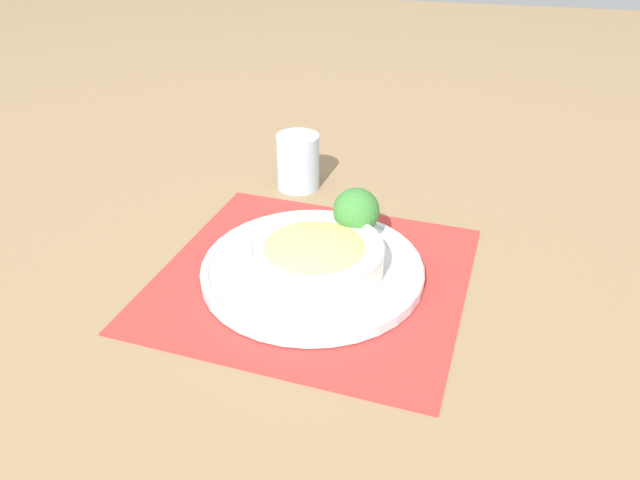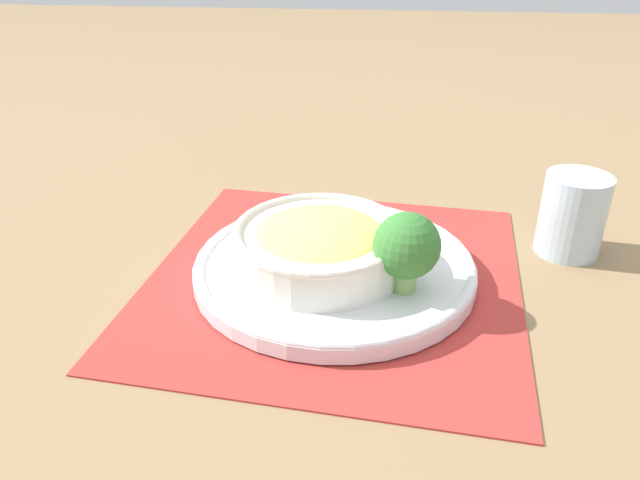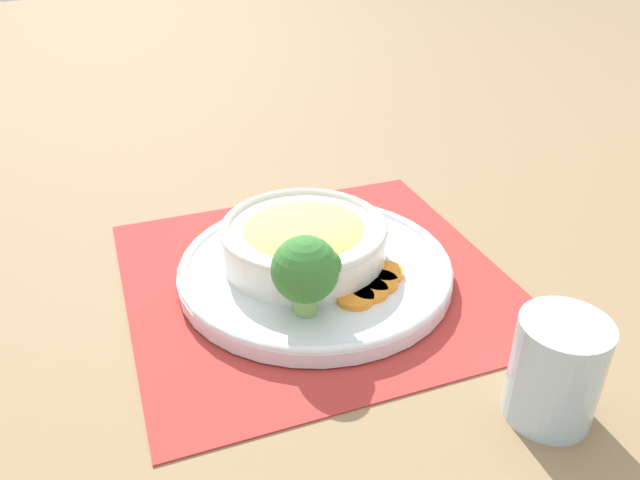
% 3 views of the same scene
% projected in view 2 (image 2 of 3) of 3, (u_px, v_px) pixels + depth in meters
% --- Properties ---
extents(ground_plane, '(4.00, 4.00, 0.00)m').
position_uv_depth(ground_plane, '(334.00, 278.00, 0.68)').
color(ground_plane, '#8C704C').
extents(placemat, '(0.45, 0.43, 0.00)m').
position_uv_depth(placemat, '(334.00, 277.00, 0.68)').
color(placemat, '#B2332D').
rests_on(placemat, ground_plane).
extents(plate, '(0.30, 0.30, 0.02)m').
position_uv_depth(plate, '(334.00, 266.00, 0.67)').
color(plate, silver).
rests_on(plate, placemat).
extents(bowl, '(0.18, 0.18, 0.05)m').
position_uv_depth(bowl, '(320.00, 243.00, 0.65)').
color(bowl, silver).
rests_on(bowl, plate).
extents(broccoli_floret, '(0.07, 0.07, 0.08)m').
position_uv_depth(broccoli_floret, '(407.00, 246.00, 0.60)').
color(broccoli_floret, '#84AD5B').
rests_on(broccoli_floret, plate).
extents(carrot_slice_near, '(0.04, 0.04, 0.01)m').
position_uv_depth(carrot_slice_near, '(408.00, 260.00, 0.67)').
color(carrot_slice_near, orange).
rests_on(carrot_slice_near, plate).
extents(carrot_slice_middle, '(0.04, 0.04, 0.01)m').
position_uv_depth(carrot_slice_middle, '(404.00, 251.00, 0.68)').
color(carrot_slice_middle, orange).
rests_on(carrot_slice_middle, plate).
extents(carrot_slice_far, '(0.04, 0.04, 0.01)m').
position_uv_depth(carrot_slice_far, '(396.00, 244.00, 0.70)').
color(carrot_slice_far, orange).
rests_on(carrot_slice_far, plate).
extents(carrot_slice_extra, '(0.04, 0.04, 0.01)m').
position_uv_depth(carrot_slice_extra, '(384.00, 237.00, 0.71)').
color(carrot_slice_extra, orange).
rests_on(carrot_slice_extra, plate).
extents(water_glass, '(0.07, 0.07, 0.10)m').
position_uv_depth(water_glass, '(572.00, 219.00, 0.71)').
color(water_glass, silver).
rests_on(water_glass, ground_plane).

